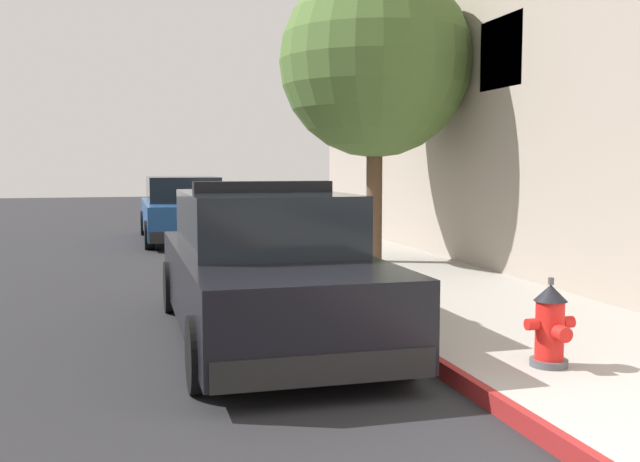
{
  "coord_description": "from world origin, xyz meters",
  "views": [
    {
      "loc": [
        -2.7,
        -3.4,
        1.86
      ],
      "look_at": [
        -0.25,
        5.66,
        1.0
      ],
      "focal_mm": 40.97,
      "sensor_mm": 36.0,
      "label": 1
    }
  ],
  "objects_px": {
    "street_tree": "(375,62)",
    "police_cruiser": "(265,269)",
    "parked_car_silver_ahead": "(183,210)",
    "fire_hydrant": "(550,326)"
  },
  "relations": [
    {
      "from": "fire_hydrant",
      "to": "street_tree",
      "type": "xyz_separation_m",
      "value": [
        0.8,
        6.76,
        3.12
      ]
    },
    {
      "from": "police_cruiser",
      "to": "fire_hydrant",
      "type": "xyz_separation_m",
      "value": [
        2.01,
        -2.26,
        -0.24
      ]
    },
    {
      "from": "street_tree",
      "to": "parked_car_silver_ahead",
      "type": "bearing_deg",
      "value": 115.68
    },
    {
      "from": "street_tree",
      "to": "police_cruiser",
      "type": "bearing_deg",
      "value": -122.06
    },
    {
      "from": "fire_hydrant",
      "to": "street_tree",
      "type": "bearing_deg",
      "value": 83.24
    },
    {
      "from": "police_cruiser",
      "to": "parked_car_silver_ahead",
      "type": "bearing_deg",
      "value": 90.21
    },
    {
      "from": "parked_car_silver_ahead",
      "to": "street_tree",
      "type": "height_order",
      "value": "street_tree"
    },
    {
      "from": "street_tree",
      "to": "fire_hydrant",
      "type": "bearing_deg",
      "value": -96.76
    },
    {
      "from": "parked_car_silver_ahead",
      "to": "street_tree",
      "type": "bearing_deg",
      "value": -64.32
    },
    {
      "from": "police_cruiser",
      "to": "street_tree",
      "type": "height_order",
      "value": "street_tree"
    }
  ]
}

